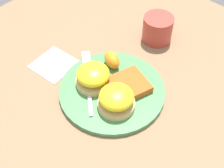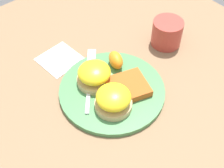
{
  "view_description": "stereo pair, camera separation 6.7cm",
  "coord_description": "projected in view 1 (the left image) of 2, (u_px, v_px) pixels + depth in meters",
  "views": [
    {
      "loc": [
        -0.39,
        -0.36,
        0.65
      ],
      "look_at": [
        0.0,
        0.0,
        0.03
      ],
      "focal_mm": 50.0,
      "sensor_mm": 36.0,
      "label": 1
    },
    {
      "loc": [
        -0.35,
        -0.4,
        0.65
      ],
      "look_at": [
        0.0,
        0.0,
        0.03
      ],
      "focal_mm": 50.0,
      "sensor_mm": 36.0,
      "label": 2
    }
  ],
  "objects": [
    {
      "name": "ground_plane",
      "position": [
        112.0,
        92.0,
        0.84
      ],
      "size": [
        1.1,
        1.1,
        0.0
      ],
      "primitive_type": "plane",
      "color": "#846647"
    },
    {
      "name": "plate",
      "position": [
        112.0,
        91.0,
        0.84
      ],
      "size": [
        0.28,
        0.28,
        0.01
      ],
      "primitive_type": "cylinder",
      "color": "#47844C",
      "rests_on": "ground_plane"
    },
    {
      "name": "sandwich_benedict_left",
      "position": [
        93.0,
        76.0,
        0.82
      ],
      "size": [
        0.1,
        0.1,
        0.06
      ],
      "color": "tan",
      "rests_on": "plate"
    },
    {
      "name": "sandwich_benedict_right",
      "position": [
        116.0,
        99.0,
        0.77
      ],
      "size": [
        0.1,
        0.1,
        0.06
      ],
      "color": "tan",
      "rests_on": "plate"
    },
    {
      "name": "hashbrown_patty",
      "position": [
        127.0,
        85.0,
        0.82
      ],
      "size": [
        0.13,
        0.12,
        0.02
      ],
      "primitive_type": "cube",
      "rotation": [
        0.0,
        0.0,
        -0.32
      ],
      "color": "#B7561E",
      "rests_on": "plate"
    },
    {
      "name": "orange_wedge",
      "position": [
        112.0,
        60.0,
        0.87
      ],
      "size": [
        0.05,
        0.07,
        0.04
      ],
      "primitive_type": "ellipsoid",
      "rotation": [
        0.0,
        0.0,
        4.35
      ],
      "color": "orange",
      "rests_on": "plate"
    },
    {
      "name": "fork",
      "position": [
        88.0,
        77.0,
        0.85
      ],
      "size": [
        0.17,
        0.18,
        0.0
      ],
      "color": "silver",
      "rests_on": "plate"
    },
    {
      "name": "cup",
      "position": [
        158.0,
        28.0,
        0.95
      ],
      "size": [
        0.12,
        0.09,
        0.08
      ],
      "color": "#B23D33",
      "rests_on": "ground_plane"
    },
    {
      "name": "napkin",
      "position": [
        54.0,
        64.0,
        0.91
      ],
      "size": [
        0.12,
        0.12,
        0.0
      ],
      "primitive_type": "cube",
      "rotation": [
        0.0,
        0.0,
        0.08
      ],
      "color": "white",
      "rests_on": "ground_plane"
    }
  ]
}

